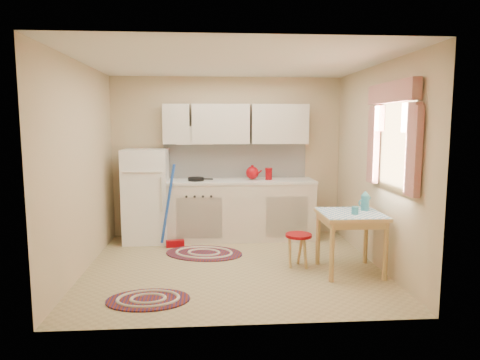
{
  "coord_description": "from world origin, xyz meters",
  "views": [
    {
      "loc": [
        -0.28,
        -5.18,
        1.77
      ],
      "look_at": [
        0.11,
        0.25,
        1.06
      ],
      "focal_mm": 32.0,
      "sensor_mm": 36.0,
      "label": 1
    }
  ],
  "objects_px": {
    "base_cabinets": "(240,211)",
    "table": "(350,243)",
    "stool": "(298,250)",
    "fridge": "(146,196)"
  },
  "relations": [
    {
      "from": "base_cabinets",
      "to": "stool",
      "type": "distance_m",
      "value": 1.54
    },
    {
      "from": "table",
      "to": "stool",
      "type": "distance_m",
      "value": 0.64
    },
    {
      "from": "stool",
      "to": "table",
      "type": "bearing_deg",
      "value": -20.62
    },
    {
      "from": "fridge",
      "to": "table",
      "type": "bearing_deg",
      "value": -30.71
    },
    {
      "from": "fridge",
      "to": "stool",
      "type": "height_order",
      "value": "fridge"
    },
    {
      "from": "base_cabinets",
      "to": "stool",
      "type": "xyz_separation_m",
      "value": [
        0.62,
        -1.39,
        -0.23
      ]
    },
    {
      "from": "fridge",
      "to": "table",
      "type": "relative_size",
      "value": 1.94
    },
    {
      "from": "table",
      "to": "stool",
      "type": "relative_size",
      "value": 1.71
    },
    {
      "from": "base_cabinets",
      "to": "stool",
      "type": "height_order",
      "value": "base_cabinets"
    },
    {
      "from": "base_cabinets",
      "to": "table",
      "type": "height_order",
      "value": "base_cabinets"
    }
  ]
}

